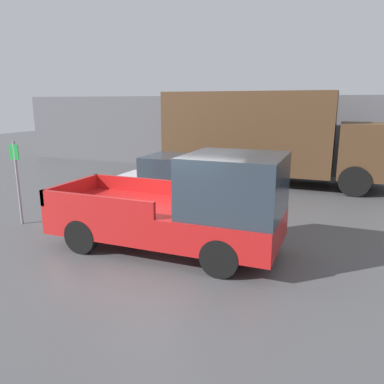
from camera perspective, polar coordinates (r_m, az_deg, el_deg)
The scene contains 7 objects.
ground_plane at distance 8.35m, azimuth -2.57°, elevation -9.45°, with size 60.00×60.00×0.00m, color #4C4C4F.
building_wall at distance 18.05m, azimuth 11.59°, elevation 8.57°, with size 28.00×0.15×3.55m.
pickup_truck at distance 8.17m, azimuth -0.60°, elevation -2.35°, with size 5.15×2.10×2.23m.
car at distance 11.97m, azimuth -1.50°, elevation 1.71°, with size 4.52×1.98×1.60m.
delivery_truck at distance 15.47m, azimuth 10.96°, elevation 8.52°, with size 8.79×2.39×3.66m.
parking_sign at distance 11.05m, azimuth -25.07°, elevation 1.98°, with size 0.30×0.07×2.28m.
newspaper_box at distance 17.75m, azimuth 13.78°, elevation 4.47°, with size 0.45×0.40×1.15m.
Camera 1 is at (3.18, -7.00, 3.27)m, focal length 35.00 mm.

